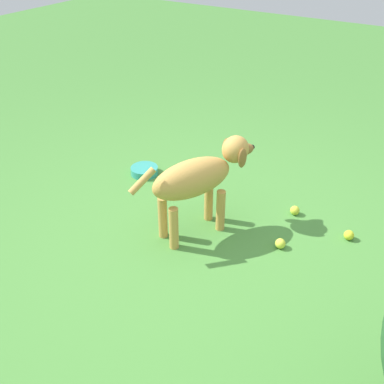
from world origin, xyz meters
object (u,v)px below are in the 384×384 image
dog (199,177)px  tennis_ball_1 (280,243)px  tennis_ball_0 (295,210)px  water_bowl (144,171)px  tennis_ball_2 (349,235)px

dog → tennis_ball_1: bearing=-53.0°
tennis_ball_0 → water_bowl: (-0.11, 1.24, -0.00)m
dog → tennis_ball_0: (0.51, -0.48, -0.38)m
tennis_ball_1 → tennis_ball_2: bearing=-47.3°
tennis_ball_0 → water_bowl: size_ratio=0.30×
tennis_ball_0 → tennis_ball_1: size_ratio=1.00×
dog → water_bowl: bearing=87.3°
tennis_ball_1 → water_bowl: 1.33m
water_bowl → tennis_ball_0: bearing=-85.0°
water_bowl → tennis_ball_2: bearing=-89.0°
tennis_ball_2 → dog: bearing=116.0°
tennis_ball_2 → water_bowl: (-0.03, 1.65, -0.00)m
tennis_ball_1 → tennis_ball_2: same height
tennis_ball_1 → water_bowl: bearing=77.5°
tennis_ball_0 → tennis_ball_2: same height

